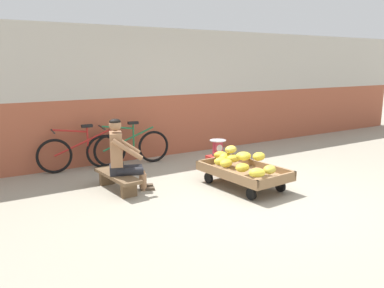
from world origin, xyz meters
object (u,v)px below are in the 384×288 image
(low_bench, at_px, (117,178))
(weighing_scale, at_px, (218,147))
(plastic_crate, at_px, (218,163))
(bicycle_far_left, at_px, (129,147))
(banana_cart, at_px, (243,173))
(vendor_seated, at_px, (122,155))
(bicycle_near_left, at_px, (83,152))

(low_bench, distance_m, weighing_scale, 2.01)
(plastic_crate, distance_m, weighing_scale, 0.30)
(plastic_crate, bearing_deg, bicycle_far_left, 132.27)
(banana_cart, xyz_separation_m, vendor_seated, (-1.70, 0.90, 0.33))
(banana_cart, height_order, low_bench, banana_cart)
(low_bench, relative_size, vendor_seated, 0.98)
(banana_cart, distance_m, bicycle_near_left, 3.06)
(banana_cart, xyz_separation_m, plastic_crate, (0.20, 1.00, -0.09))
(vendor_seated, relative_size, weighing_scale, 3.80)
(plastic_crate, relative_size, weighing_scale, 1.20)
(vendor_seated, xyz_separation_m, plastic_crate, (1.91, 0.10, -0.42))
(banana_cart, xyz_separation_m, bicycle_far_left, (-0.99, 2.32, 0.11))
(vendor_seated, height_order, bicycle_near_left, vendor_seated)
(banana_cart, height_order, bicycle_far_left, bicycle_far_left)
(weighing_scale, distance_m, bicycle_near_left, 2.52)
(plastic_crate, xyz_separation_m, bicycle_far_left, (-1.20, 1.32, 0.20))
(plastic_crate, relative_size, bicycle_near_left, 0.22)
(banana_cart, distance_m, plastic_crate, 1.02)
(low_bench, relative_size, plastic_crate, 3.11)
(plastic_crate, xyz_separation_m, bicycle_near_left, (-2.08, 1.42, 0.20))
(low_bench, height_order, bicycle_near_left, bicycle_near_left)
(weighing_scale, bearing_deg, plastic_crate, 90.00)
(weighing_scale, relative_size, bicycle_far_left, 0.18)
(low_bench, bearing_deg, banana_cart, -27.40)
(low_bench, height_order, plastic_crate, plastic_crate)
(banana_cart, relative_size, low_bench, 1.34)
(banana_cart, height_order, plastic_crate, banana_cart)
(bicycle_far_left, bearing_deg, vendor_seated, -116.47)
(low_bench, bearing_deg, vendor_seated, -19.03)
(weighing_scale, relative_size, bicycle_near_left, 0.18)
(vendor_seated, xyz_separation_m, bicycle_near_left, (-0.17, 1.52, -0.21))
(low_bench, distance_m, vendor_seated, 0.38)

